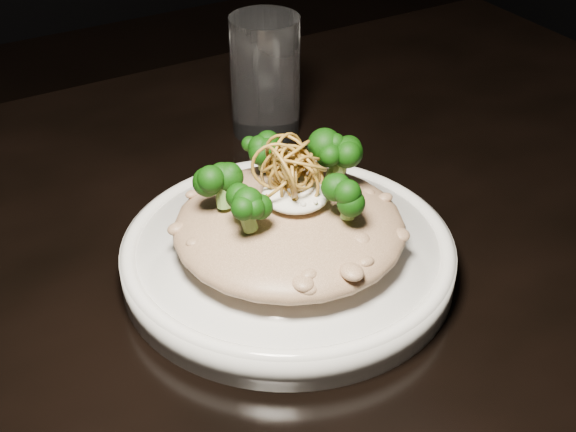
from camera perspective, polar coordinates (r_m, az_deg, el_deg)
The scene contains 7 objects.
table at distance 0.75m, azimuth 0.80°, elevation -6.87°, with size 1.10×0.80×0.75m.
plate at distance 0.66m, azimuth -0.00°, elevation -2.96°, with size 0.27×0.27×0.03m, color white.
risotto at distance 0.63m, azimuth 0.09°, elevation -0.78°, with size 0.18×0.18×0.04m, color brown.
broccoli at distance 0.61m, azimuth -0.25°, elevation 3.11°, with size 0.13×0.13×0.05m, color black, non-canonical shape.
cheese at distance 0.62m, azimuth 0.54°, elevation 1.55°, with size 0.05×0.05×0.01m, color silver.
shallots at distance 0.61m, azimuth 0.05°, elevation 3.74°, with size 0.06×0.06×0.04m, color brown, non-canonical shape.
drinking_glass at distance 0.84m, azimuth -1.63°, elevation 9.91°, with size 0.07×0.07×0.13m, color silver.
Camera 1 is at (-0.29, -0.48, 1.16)m, focal length 50.00 mm.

